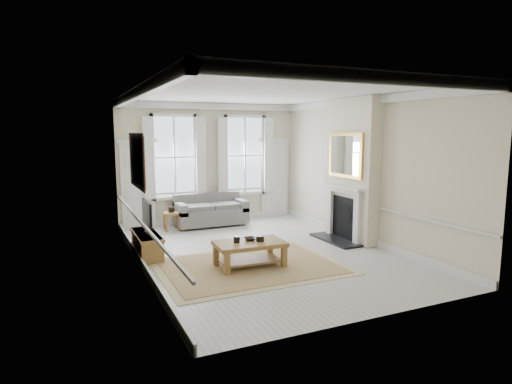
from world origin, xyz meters
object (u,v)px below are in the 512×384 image
tv_stand (147,244)px  sofa (210,212)px  side_table (171,216)px  coffee_table (250,246)px

tv_stand → sofa: bearing=46.8°
side_table → tv_stand: 2.39m
tv_stand → coffee_table: bearing=-43.1°
coffee_table → tv_stand: bearing=139.5°
sofa → side_table: bearing=-172.7°
coffee_table → sofa: bearing=85.5°
sofa → coffee_table: 3.90m
sofa → tv_stand: bearing=-133.2°
sofa → coffee_table: sofa is taller
sofa → tv_stand: (-2.16, -2.30, -0.12)m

